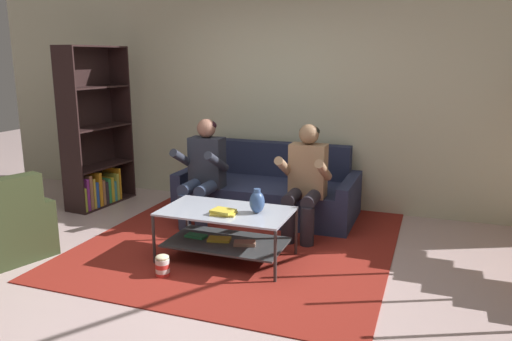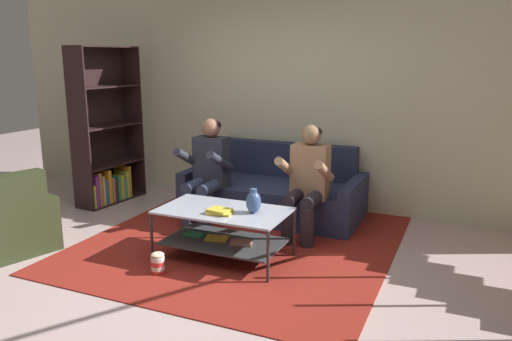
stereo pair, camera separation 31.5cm
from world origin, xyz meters
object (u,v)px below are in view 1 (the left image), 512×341
Objects in this scene: coffee_table at (226,227)px; popcorn_tub at (163,266)px; vase at (257,202)px; book_stack at (223,212)px; couch at (269,193)px; person_seated_right at (305,177)px; person_seated_left at (203,169)px; bookshelf at (94,149)px.

coffee_table is 5.99× the size of popcorn_tub.
vase is 1.00m from popcorn_tub.
couch is at bearing 93.35° from book_stack.
book_stack is at bearing 46.59° from popcorn_tub.
coffee_table is 0.69m from popcorn_tub.
book_stack is (-0.50, -0.99, -0.13)m from person_seated_right.
coffee_table is at bearing -87.47° from couch.
coffee_table is (0.06, -1.44, 0.05)m from couch.
popcorn_tub is at bearing -78.57° from person_seated_left.
person_seated_right reaches higher than coffee_table.
book_stack is at bearing -55.57° from person_seated_left.
couch is 1.50m from vase.
couch is at bearing 135.68° from person_seated_right.
popcorn_tub is (-0.39, -0.42, -0.40)m from book_stack.
bookshelf reaches higher than person_seated_left.
book_stack reaches higher than coffee_table.
popcorn_tub is at bearing -98.70° from couch.
person_seated_left is 1.53m from popcorn_tub.
person_seated_right reaches higher than couch.
coffee_table is at bearing -53.14° from person_seated_left.
popcorn_tub is (1.91, -1.63, -0.62)m from bookshelf.
couch is 1.58m from book_stack.
person_seated_left is at bearing 179.98° from person_seated_right.
vase is 0.93× the size of book_stack.
popcorn_tub is (-0.66, -0.56, -0.49)m from vase.
person_seated_left is at bearing 126.86° from coffee_table.
vase is (-0.23, -0.84, -0.05)m from person_seated_right.
couch is at bearing 92.53° from coffee_table.
vase is (0.95, -0.84, -0.05)m from person_seated_left.
person_seated_right reaches higher than popcorn_tub.
vase is at bearing -75.76° from couch.
couch is 1.45m from coffee_table.
bookshelf is at bearing -170.96° from couch.
couch is 8.58× the size of book_stack.
person_seated_right is 5.24× the size of vase.
bookshelf is (-2.22, -0.35, 0.45)m from couch.
coffee_table is 2.56m from bookshelf.
vase is 1.13× the size of popcorn_tub.
vase is 0.11× the size of bookshelf.
book_stack is at bearing -27.71° from bookshelf.
couch is at bearing 81.30° from popcorn_tub.
coffee_table is at bearing -25.56° from bookshelf.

